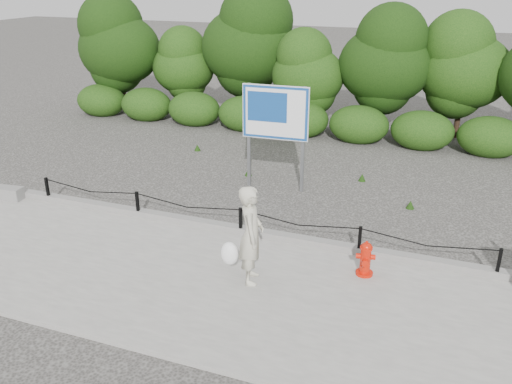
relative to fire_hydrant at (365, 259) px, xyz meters
The scene contains 9 objects.
ground 2.86m from the fire_hydrant, 165.23° to the left, with size 90.00×90.00×0.00m, color #2D2B28.
sidewalk 3.04m from the fire_hydrant, 154.99° to the right, with size 14.00×4.00×0.08m, color gray.
curb 2.86m from the fire_hydrant, 164.26° to the left, with size 14.00×0.22×0.14m, color slate.
chain_barrier 2.83m from the fire_hydrant, 165.23° to the left, with size 10.06×0.06×0.60m.
treeline 10.23m from the fire_hydrant, 104.12° to the left, with size 20.46×3.73×4.76m.
fire_hydrant is the anchor object (origin of this frame).
pedestrian 2.18m from the fire_hydrant, 154.15° to the right, with size 0.82×0.76×1.81m.
concrete_block 8.86m from the fire_hydrant, behind, with size 0.92×0.32×0.30m, color slate.
advertising_sign 4.88m from the fire_hydrant, 129.69° to the left, with size 1.68×0.21×2.68m.
Camera 1 is at (3.92, -9.47, 5.27)m, focal length 38.00 mm.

